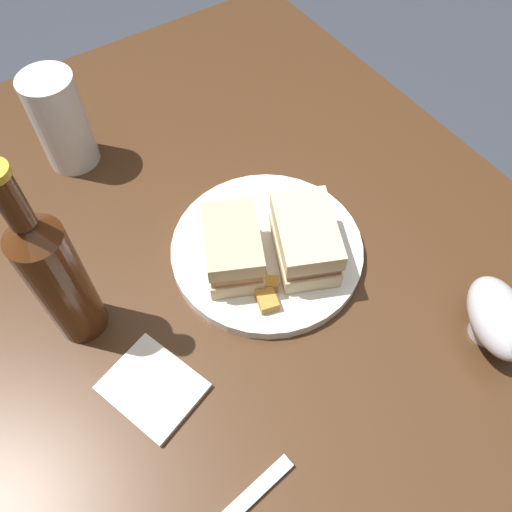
# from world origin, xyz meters

# --- Properties ---
(ground_plane) EXTENTS (6.00, 6.00, 0.00)m
(ground_plane) POSITION_xyz_m (0.00, 0.00, 0.00)
(ground_plane) COLOR #333842
(dining_table) EXTENTS (1.20, 0.90, 0.71)m
(dining_table) POSITION_xyz_m (0.00, 0.00, 0.36)
(dining_table) COLOR #422816
(dining_table) RESTS_ON ground
(plate) EXTENTS (0.27, 0.27, 0.02)m
(plate) POSITION_xyz_m (-0.03, 0.05, 0.72)
(plate) COLOR white
(plate) RESTS_ON dining_table
(sandwich_half_left) EXTENTS (0.13, 0.11, 0.07)m
(sandwich_half_left) POSITION_xyz_m (-0.03, 0.00, 0.76)
(sandwich_half_left) COLOR #CCB284
(sandwich_half_left) RESTS_ON plate
(sandwich_half_right) EXTENTS (0.14, 0.12, 0.07)m
(sandwich_half_right) POSITION_xyz_m (0.01, 0.09, 0.76)
(sandwich_half_right) COLOR beige
(sandwich_half_right) RESTS_ON plate
(potato_wedge_front) EXTENTS (0.05, 0.04, 0.01)m
(potato_wedge_front) POSITION_xyz_m (0.04, 0.01, 0.74)
(potato_wedge_front) COLOR #B77F33
(potato_wedge_front) RESTS_ON plate
(potato_wedge_middle) EXTENTS (0.03, 0.04, 0.02)m
(potato_wedge_middle) POSITION_xyz_m (0.01, 0.01, 0.74)
(potato_wedge_middle) COLOR #B77F33
(potato_wedge_middle) RESTS_ON plate
(potato_wedge_back) EXTENTS (0.05, 0.05, 0.02)m
(potato_wedge_back) POSITION_xyz_m (0.00, 0.01, 0.74)
(potato_wedge_back) COLOR #AD702D
(potato_wedge_back) RESTS_ON plate
(potato_wedge_left_edge) EXTENTS (0.04, 0.05, 0.02)m
(potato_wedge_left_edge) POSITION_xyz_m (0.02, 0.01, 0.74)
(potato_wedge_left_edge) COLOR #B77F33
(potato_wedge_left_edge) RESTS_ON plate
(pint_glass) EXTENTS (0.08, 0.08, 0.15)m
(pint_glass) POSITION_xyz_m (-0.35, -0.10, 0.78)
(pint_glass) COLOR white
(pint_glass) RESTS_ON dining_table
(gravy_boat) EXTENTS (0.13, 0.11, 0.07)m
(gravy_boat) POSITION_xyz_m (0.23, 0.22, 0.76)
(gravy_boat) COLOR #B7B7BC
(gravy_boat) RESTS_ON dining_table
(cider_bottle) EXTENTS (0.06, 0.06, 0.29)m
(cider_bottle) POSITION_xyz_m (-0.07, -0.20, 0.83)
(cider_bottle) COLOR #47230F
(cider_bottle) RESTS_ON dining_table
(napkin) EXTENTS (0.13, 0.12, 0.01)m
(napkin) POSITION_xyz_m (0.06, -0.17, 0.72)
(napkin) COLOR silver
(napkin) RESTS_ON dining_table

